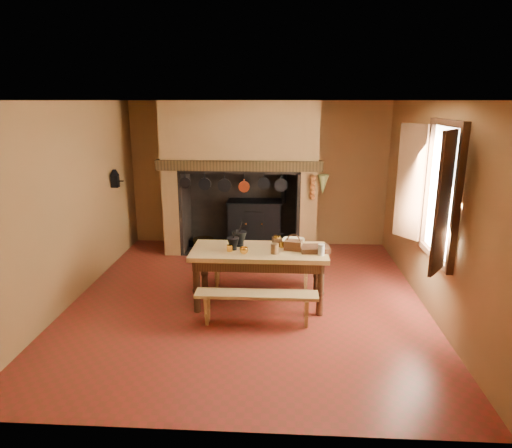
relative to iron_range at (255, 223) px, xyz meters
The scene contains 28 objects.
floor 2.50m from the iron_range, 89.02° to the right, with size 5.50×5.50×0.00m, color maroon.
ceiling 3.37m from the iron_range, 89.02° to the right, with size 5.50×5.50×0.00m, color silver.
back_wall 0.97m from the iron_range, 82.10° to the left, with size 5.00×0.02×2.80m, color brown.
wall_left 3.59m from the iron_range, 135.12° to the right, with size 0.02×5.50×2.80m, color brown.
wall_right 3.65m from the iron_range, 43.91° to the right, with size 0.02×5.50×2.80m, color brown.
wall_front 5.28m from the iron_range, 89.54° to the right, with size 5.00×0.02×2.80m, color brown.
chimney_breast 1.36m from the iron_range, 151.95° to the right, with size 2.95×0.96×2.80m.
iron_range is the anchor object (origin of this frame).
hearth_pans 1.10m from the iron_range, 167.25° to the right, with size 0.51×0.62×0.20m.
hanging_pans 1.12m from the iron_range, 115.02° to the right, with size 1.92×0.29×0.27m.
onion_string 1.49m from the iron_range, 32.25° to the right, with size 0.12×0.10×0.46m, color #964D1B, non-canonical shape.
herb_bunch 1.65m from the iron_range, 28.28° to the right, with size 0.20×0.20×0.35m, color brown.
window 3.91m from the iron_range, 49.98° to the right, with size 0.39×1.75×1.76m.
wall_coffee_mill 2.74m from the iron_range, 159.32° to the right, with size 0.23×0.16×0.31m.
work_table 2.59m from the iron_range, 85.30° to the right, with size 1.87×0.83×0.81m.
bench_front 3.22m from the iron_range, 86.23° to the right, with size 1.57×0.27×0.44m.
bench_back 1.97m from the iron_range, 83.83° to the right, with size 1.69×0.30×0.48m.
mortar_large 2.47m from the iron_range, 91.81° to the right, with size 0.21×0.21×0.36m.
mortar_small 2.64m from the iron_range, 93.20° to the right, with size 0.17×0.17×0.29m.
coffee_grinder 2.48m from the iron_range, 79.32° to the right, with size 0.18×0.15×0.19m.
brass_mug_a 2.70m from the iron_range, 94.02° to the right, with size 0.08×0.08×0.09m, color gold.
brass_mug_b 2.54m from the iron_range, 78.01° to the right, with size 0.07×0.07×0.08m, color gold.
mixing_bowl 2.45m from the iron_range, 73.54° to the right, with size 0.32×0.32×0.08m, color beige.
stoneware_crock 2.79m from the iron_range, 81.09° to the right, with size 0.11×0.11×0.14m, color #52361E.
glass_jar 2.99m from the iron_range, 69.32° to the right, with size 0.09×0.09×0.15m, color beige.
wicker_basket 2.67m from the iron_range, 75.05° to the right, with size 0.27×0.22×0.23m.
wooden_tray 2.80m from the iron_range, 69.47° to the right, with size 0.39×0.28×0.07m, color #3C2513.
brass_cup 2.79m from the iron_range, 89.65° to the right, with size 0.11×0.11×0.09m, color gold.
Camera 1 is at (0.48, -6.10, 2.80)m, focal length 32.00 mm.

